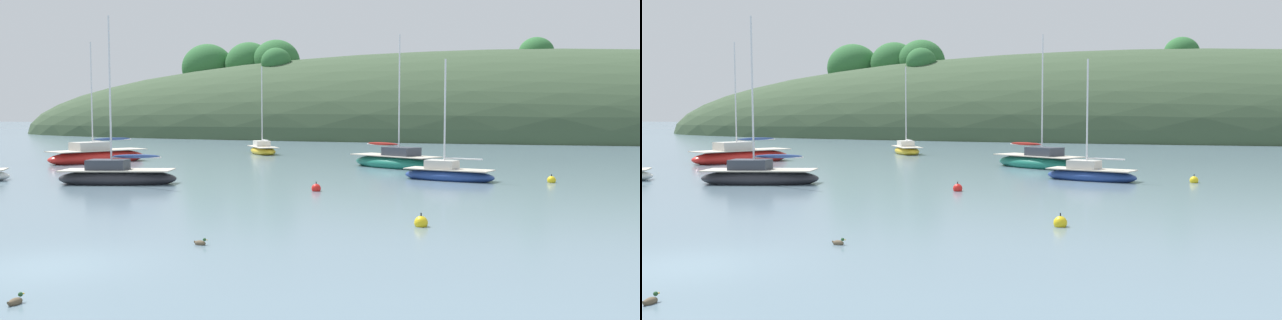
# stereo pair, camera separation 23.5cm
# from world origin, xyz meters

# --- Properties ---
(ground_plane) EXTENTS (400.00, 400.00, 0.00)m
(ground_plane) POSITION_xyz_m (0.00, 0.00, 0.00)
(ground_plane) COLOR slate
(far_shoreline_hill) EXTENTS (150.00, 36.00, 27.20)m
(far_shoreline_hill) POSITION_xyz_m (-0.36, 84.63, 0.12)
(far_shoreline_hill) COLOR #384C33
(far_shoreline_hill) RESTS_ON ground
(sailboat_navy_dinghy) EXTENTS (7.05, 5.30, 8.92)m
(sailboat_navy_dinghy) POSITION_xyz_m (1.50, 31.00, 0.41)
(sailboat_navy_dinghy) COLOR #196B56
(sailboat_navy_dinghy) RESTS_ON ground
(sailboat_orange_cutter) EXTENTS (4.73, 5.48, 7.83)m
(sailboat_orange_cutter) POSITION_xyz_m (-12.78, 41.98, 0.35)
(sailboat_orange_cutter) COLOR gold
(sailboat_orange_cutter) RESTS_ON ground
(sailboat_cream_ketch) EXTENTS (6.37, 3.81, 8.69)m
(sailboat_cream_ketch) POSITION_xyz_m (-9.72, 16.44, 0.38)
(sailboat_cream_ketch) COLOR #232328
(sailboat_cream_ketch) RESTS_ON ground
(sailboat_blue_center) EXTENTS (5.29, 7.95, 8.94)m
(sailboat_blue_center) POSITION_xyz_m (-20.09, 28.68, 0.45)
(sailboat_blue_center) COLOR red
(sailboat_blue_center) RESTS_ON ground
(sailboat_black_sloop) EXTENTS (5.29, 2.84, 6.65)m
(sailboat_black_sloop) POSITION_xyz_m (5.97, 23.75, 0.32)
(sailboat_black_sloop) COLOR navy
(sailboat_black_sloop) RESTS_ON ground
(mooring_buoy_inner) EXTENTS (0.44, 0.44, 0.54)m
(mooring_buoy_inner) POSITION_xyz_m (11.24, 24.21, 0.12)
(mooring_buoy_inner) COLOR yellow
(mooring_buoy_inner) RESTS_ON ground
(mooring_buoy_outer) EXTENTS (0.44, 0.44, 0.54)m
(mooring_buoy_outer) POSITION_xyz_m (0.94, 16.68, 0.12)
(mooring_buoy_outer) COLOR red
(mooring_buoy_outer) RESTS_ON ground
(mooring_buoy_channel) EXTENTS (0.44, 0.44, 0.54)m
(mooring_buoy_channel) POSITION_xyz_m (7.32, 8.48, 0.12)
(mooring_buoy_channel) COLOR yellow
(mooring_buoy_channel) RESTS_ON ground
(duck_lead) EXTENTS (0.19, 0.42, 0.24)m
(duck_lead) POSITION_xyz_m (1.64, -2.77, 0.05)
(duck_lead) COLOR brown
(duck_lead) RESTS_ON ground
(duck_lone_right) EXTENTS (0.43, 0.21, 0.24)m
(duck_lone_right) POSITION_xyz_m (2.12, 3.54, 0.05)
(duck_lone_right) COLOR brown
(duck_lone_right) RESTS_ON ground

